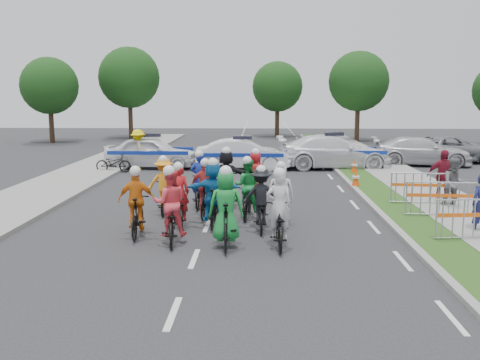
{
  "coord_description": "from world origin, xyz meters",
  "views": [
    {
      "loc": [
        1.41,
        -11.42,
        3.65
      ],
      "look_at": [
        0.88,
        4.24,
        1.1
      ],
      "focal_mm": 40.0,
      "sensor_mm": 36.0,
      "label": 1
    }
  ],
  "objects_px": {
    "rider_3": "(137,209)",
    "rider_4": "(261,205)",
    "rider_5": "(213,198)",
    "barrier_0": "(474,221)",
    "barrier_2": "(421,190)",
    "rider_11": "(227,182)",
    "rider_12": "(200,188)",
    "rider_8": "(247,195)",
    "tree_0": "(49,86)",
    "rider_1": "(226,216)",
    "police_car_2": "(334,152)",
    "civilian_suv": "(452,149)",
    "spectator_2": "(443,176)",
    "rider_13": "(256,181)",
    "parked_bike": "(113,163)",
    "cone_0": "(356,180)",
    "police_car_0": "(152,152)",
    "spectator_1": "(454,184)",
    "rider_2": "(170,214)",
    "cone_1": "(354,167)",
    "marshal_hiviz": "(138,149)",
    "rider_10": "(164,191)",
    "police_car_1": "(242,155)",
    "rider_6": "(179,205)",
    "tree_4": "(277,87)",
    "rider_7": "(280,199)",
    "barrier_1": "(440,201)",
    "tree_3": "(129,78)",
    "rider_9": "(206,194)",
    "tree_1": "(359,81)"
  },
  "relations": [
    {
      "from": "rider_3",
      "to": "rider_4",
      "type": "height_order",
      "value": "rider_3"
    },
    {
      "from": "rider_5",
      "to": "barrier_0",
      "type": "relative_size",
      "value": 0.96
    },
    {
      "from": "barrier_2",
      "to": "rider_11",
      "type": "bearing_deg",
      "value": -178.71
    },
    {
      "from": "rider_12",
      "to": "rider_8",
      "type": "bearing_deg",
      "value": 139.13
    },
    {
      "from": "rider_5",
      "to": "tree_0",
      "type": "relative_size",
      "value": 0.3
    },
    {
      "from": "rider_1",
      "to": "rider_8",
      "type": "height_order",
      "value": "rider_1"
    },
    {
      "from": "rider_8",
      "to": "police_car_2",
      "type": "height_order",
      "value": "rider_8"
    },
    {
      "from": "civilian_suv",
      "to": "spectator_2",
      "type": "relative_size",
      "value": 2.85
    },
    {
      "from": "rider_13",
      "to": "spectator_2",
      "type": "bearing_deg",
      "value": -178.28
    },
    {
      "from": "barrier_2",
      "to": "parked_bike",
      "type": "height_order",
      "value": "barrier_2"
    },
    {
      "from": "rider_1",
      "to": "cone_0",
      "type": "height_order",
      "value": "rider_1"
    },
    {
      "from": "police_car_0",
      "to": "tree_0",
      "type": "xyz_separation_m",
      "value": [
        -10.17,
        13.44,
        3.41
      ]
    },
    {
      "from": "rider_11",
      "to": "tree_0",
      "type": "distance_m",
      "value": 26.8
    },
    {
      "from": "rider_13",
      "to": "civilian_suv",
      "type": "xyz_separation_m",
      "value": [
        10.47,
        11.1,
        -0.02
      ]
    },
    {
      "from": "rider_12",
      "to": "civilian_suv",
      "type": "bearing_deg",
      "value": -134.04
    },
    {
      "from": "tree_0",
      "to": "police_car_0",
      "type": "bearing_deg",
      "value": -52.9
    },
    {
      "from": "spectator_1",
      "to": "barrier_2",
      "type": "relative_size",
      "value": 0.83
    },
    {
      "from": "rider_12",
      "to": "barrier_2",
      "type": "height_order",
      "value": "rider_12"
    },
    {
      "from": "rider_2",
      "to": "cone_1",
      "type": "xyz_separation_m",
      "value": [
        6.5,
        11.3,
        -0.38
      ]
    },
    {
      "from": "rider_3",
      "to": "cone_0",
      "type": "height_order",
      "value": "rider_3"
    },
    {
      "from": "rider_4",
      "to": "rider_8",
      "type": "relative_size",
      "value": 0.96
    },
    {
      "from": "cone_1",
      "to": "marshal_hiviz",
      "type": "bearing_deg",
      "value": 171.05
    },
    {
      "from": "rider_10",
      "to": "parked_bike",
      "type": "distance_m",
      "value": 9.35
    },
    {
      "from": "rider_3",
      "to": "spectator_2",
      "type": "bearing_deg",
      "value": -156.58
    },
    {
      "from": "barrier_2",
      "to": "cone_1",
      "type": "bearing_deg",
      "value": 97.83
    },
    {
      "from": "police_car_2",
      "to": "parked_bike",
      "type": "distance_m",
      "value": 10.58
    },
    {
      "from": "police_car_1",
      "to": "rider_6",
      "type": "bearing_deg",
      "value": 168.81
    },
    {
      "from": "parked_bike",
      "to": "tree_4",
      "type": "relative_size",
      "value": 0.27
    },
    {
      "from": "rider_7",
      "to": "marshal_hiviz",
      "type": "height_order",
      "value": "marshal_hiviz"
    },
    {
      "from": "parked_bike",
      "to": "civilian_suv",
      "type": "bearing_deg",
      "value": -72.55
    },
    {
      "from": "marshal_hiviz",
      "to": "barrier_1",
      "type": "relative_size",
      "value": 0.96
    },
    {
      "from": "rider_8",
      "to": "police_car_1",
      "type": "bearing_deg",
      "value": -82.9
    },
    {
      "from": "spectator_1",
      "to": "tree_3",
      "type": "xyz_separation_m",
      "value": [
        -16.6,
        26.63,
        4.06
      ]
    },
    {
      "from": "rider_12",
      "to": "tree_3",
      "type": "relative_size",
      "value": 0.25
    },
    {
      "from": "rider_9",
      "to": "marshal_hiviz",
      "type": "distance_m",
      "value": 10.99
    },
    {
      "from": "barrier_1",
      "to": "cone_1",
      "type": "relative_size",
      "value": 2.86
    },
    {
      "from": "spectator_1",
      "to": "rider_13",
      "type": "bearing_deg",
      "value": 172.11
    },
    {
      "from": "rider_4",
      "to": "cone_0",
      "type": "distance_m",
      "value": 7.47
    },
    {
      "from": "rider_2",
      "to": "tree_1",
      "type": "distance_m",
      "value": 30.52
    },
    {
      "from": "civilian_suv",
      "to": "rider_9",
      "type": "bearing_deg",
      "value": 137.96
    },
    {
      "from": "rider_3",
      "to": "rider_4",
      "type": "relative_size",
      "value": 1.04
    },
    {
      "from": "rider_4",
      "to": "rider_12",
      "type": "height_order",
      "value": "rider_12"
    },
    {
      "from": "cone_0",
      "to": "tree_4",
      "type": "height_order",
      "value": "tree_4"
    },
    {
      "from": "rider_4",
      "to": "parked_bike",
      "type": "bearing_deg",
      "value": -56.91
    },
    {
      "from": "rider_2",
      "to": "police_car_2",
      "type": "relative_size",
      "value": 0.35
    },
    {
      "from": "rider_9",
      "to": "cone_1",
      "type": "distance_m",
      "value": 10.37
    },
    {
      "from": "rider_1",
      "to": "barrier_2",
      "type": "xyz_separation_m",
      "value": [
        6.04,
        4.84,
        -0.21
      ]
    },
    {
      "from": "civilian_suv",
      "to": "parked_bike",
      "type": "height_order",
      "value": "civilian_suv"
    },
    {
      "from": "rider_1",
      "to": "rider_2",
      "type": "bearing_deg",
      "value": -17.22
    },
    {
      "from": "spectator_1",
      "to": "tree_4",
      "type": "distance_m",
      "value": 29.2
    }
  ]
}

